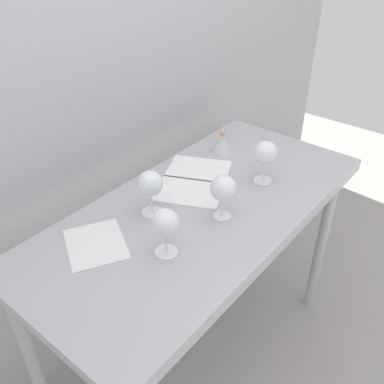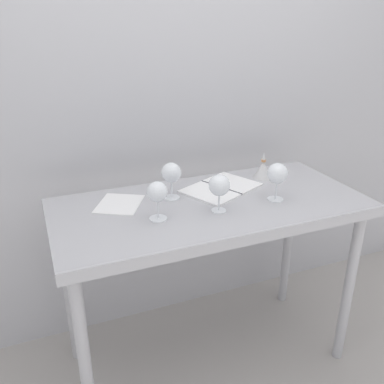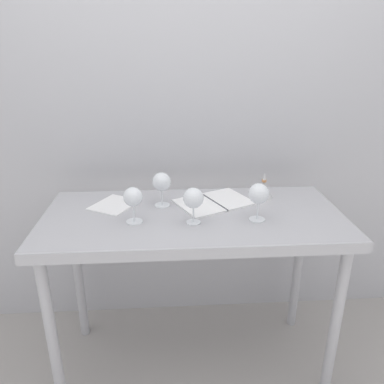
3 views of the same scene
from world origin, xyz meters
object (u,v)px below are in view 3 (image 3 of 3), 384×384
Objects in this scene: wine_glass_far_left at (162,183)px; decanter_funnel at (264,189)px; wine_glass_near_left at (133,198)px; wine_glass_near_right at (259,195)px; open_notebook at (214,202)px; tasting_sheet_upper at (114,204)px; wine_glass_near_center at (193,199)px.

wine_glass_far_left is 0.53m from decanter_funnel.
wine_glass_far_left is (0.12, 0.18, 0.00)m from wine_glass_near_left.
open_notebook is at bearing 129.19° from wine_glass_near_right.
wine_glass_near_right is 0.71m from tasting_sheet_upper.
wine_glass_near_left is 0.55m from wine_glass_near_right.
wine_glass_near_right is at bearing -1.50° from wine_glass_near_left.
wine_glass_near_left is 0.22m from wine_glass_far_left.
wine_glass_far_left is (-0.14, 0.21, 0.00)m from wine_glass_near_center.
wine_glass_near_center is at bearing -55.78° from wine_glass_far_left.
tasting_sheet_upper is (-0.67, 0.22, -0.12)m from wine_glass_near_right.
open_notebook is at bearing 28.47° from tasting_sheet_upper.
open_notebook is 1.99× the size of tasting_sheet_upper.
wine_glass_near_right reaches higher than wine_glass_far_left.
wine_glass_near_center is at bearing -143.51° from open_notebook.
decanter_funnel reaches higher than tasting_sheet_upper.
wine_glass_near_right reaches higher than tasting_sheet_upper.
wine_glass_near_center is 0.25m from wine_glass_far_left.
wine_glass_near_left is 0.70m from decanter_funnel.
wine_glass_near_right is at bearing 2.15° from wine_glass_near_center.
wine_glass_near_center is 0.97× the size of wine_glass_far_left.
decanter_funnel is (0.09, 0.27, -0.08)m from wine_glass_near_right.
tasting_sheet_upper is at bearing -176.31° from decanter_funnel.
wine_glass_near_left is 0.97× the size of wine_glass_far_left.
tasting_sheet_upper is (-0.50, 0.01, -0.00)m from open_notebook.
wine_glass_near_center is at bearing -5.51° from wine_glass_near_left.
wine_glass_far_left is at bearing -172.07° from decanter_funnel.
wine_glass_far_left is 0.79× the size of tasting_sheet_upper.
wine_glass_near_right is 0.81× the size of tasting_sheet_upper.
wine_glass_near_center reaches higher than tasting_sheet_upper.
wine_glass_far_left is at bearing 55.61° from wine_glass_near_left.
wine_glass_near_left is 0.26m from wine_glass_near_center.
wine_glass_near_left is 0.44m from open_notebook.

